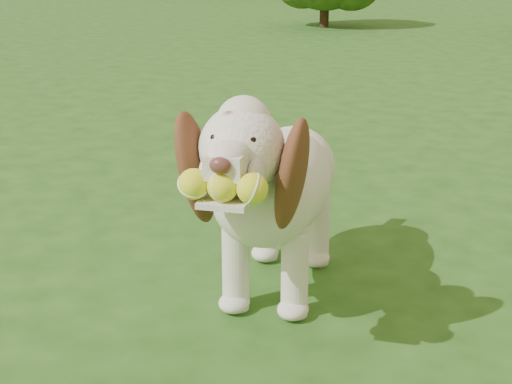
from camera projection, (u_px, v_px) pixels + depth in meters
The scene contains 2 objects.
ground at pixel (285, 240), 3.68m from camera, with size 80.00×80.00×0.00m, color #214914.
dog at pixel (274, 182), 2.97m from camera, with size 0.80×1.33×0.89m.
Camera 1 is at (1.87, -2.86, 1.38)m, focal length 55.00 mm.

